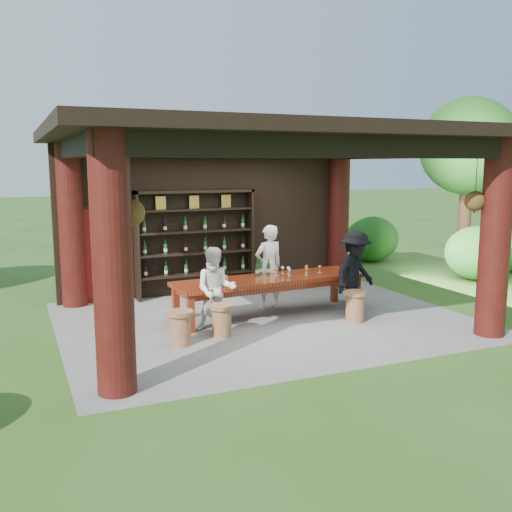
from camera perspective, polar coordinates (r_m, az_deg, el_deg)
name	(u,v)px	position (r m, az deg, el deg)	size (l,w,h in m)	color
ground	(264,319)	(10.79, 0.85, -6.35)	(90.00, 90.00, 0.00)	#2D5119
pavilion	(255,205)	(10.81, -0.12, 5.15)	(7.50, 6.00, 3.60)	slate
wine_shelf	(196,243)	(12.61, -6.07, 1.29)	(2.65, 0.40, 2.33)	black
tasting_table	(270,283)	(10.92, 1.40, -2.72)	(3.82, 1.21, 0.75)	#601B0D
stool_near_left	(222,320)	(9.71, -3.46, -6.36)	(0.42, 0.42, 0.55)	brown
stool_near_right	(355,305)	(10.73, 9.86, -4.90)	(0.44, 0.44, 0.57)	brown
stool_far_left	(180,327)	(9.32, -7.58, -7.04)	(0.43, 0.43, 0.56)	brown
host	(269,267)	(11.47, 1.28, -1.08)	(0.62, 0.41, 1.69)	white
guest_woman	(216,289)	(9.93, -4.05, -3.35)	(0.72, 0.56, 1.48)	white
guest_man	(355,274)	(11.03, 9.87, -1.75)	(1.06, 0.61, 1.65)	black
table_bottles	(262,267)	(11.12, 0.61, -1.09)	(0.32, 0.19, 0.31)	#194C1E
table_glasses	(296,270)	(11.23, 3.99, -1.43)	(0.99, 0.38, 0.15)	silver
napkin_basket	(220,280)	(10.35, -3.67, -2.37)	(0.26, 0.18, 0.14)	#BF6672
shrubs	(337,275)	(12.25, 8.06, -1.90)	(16.46, 9.10, 1.36)	#194C14
trees	(363,142)	(12.71, 10.63, 11.18)	(21.75, 10.39, 4.80)	#3F2819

